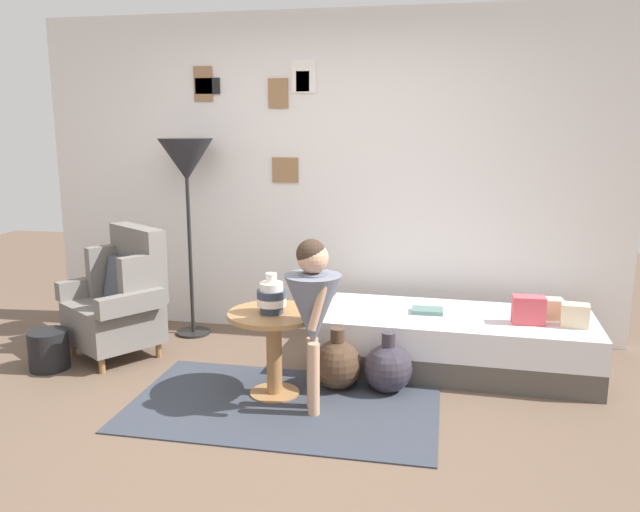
% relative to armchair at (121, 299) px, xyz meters
% --- Properties ---
extents(ground_plane, '(12.00, 12.00, 0.00)m').
position_rel_armchair_xyz_m(ground_plane, '(1.39, -1.05, -0.44)').
color(ground_plane, brown).
extents(gallery_wall, '(4.80, 0.12, 2.60)m').
position_rel_armchair_xyz_m(gallery_wall, '(1.39, 0.90, 0.86)').
color(gallery_wall, silver).
rests_on(gallery_wall, ground).
extents(rug, '(1.91, 1.14, 0.01)m').
position_rel_armchair_xyz_m(rug, '(1.42, -0.64, -0.43)').
color(rug, '#333842').
rests_on(rug, ground).
extents(armchair, '(0.90, 0.85, 0.97)m').
position_rel_armchair_xyz_m(armchair, '(0.00, 0.00, 0.00)').
color(armchair, olive).
rests_on(armchair, ground).
extents(daybed, '(1.93, 0.86, 0.40)m').
position_rel_armchair_xyz_m(daybed, '(2.47, 0.21, -0.24)').
color(daybed, '#4C4742').
rests_on(daybed, ground).
extents(pillow_head, '(0.19, 0.14, 0.16)m').
position_rel_armchair_xyz_m(pillow_head, '(3.24, 0.09, 0.04)').
color(pillow_head, beige).
rests_on(pillow_head, daybed).
extents(pillow_mid, '(0.20, 0.13, 0.15)m').
position_rel_armchair_xyz_m(pillow_mid, '(3.09, 0.23, 0.03)').
color(pillow_mid, beige).
rests_on(pillow_mid, daybed).
extents(pillow_back, '(0.22, 0.13, 0.19)m').
position_rel_armchair_xyz_m(pillow_back, '(2.94, 0.10, 0.06)').
color(pillow_back, '#D64C56').
rests_on(pillow_back, daybed).
extents(side_table, '(0.58, 0.58, 0.56)m').
position_rel_armchair_xyz_m(side_table, '(1.32, -0.49, -0.04)').
color(side_table, '#9E7042').
rests_on(side_table, ground).
extents(vase_striped, '(0.18, 0.18, 0.26)m').
position_rel_armchair_xyz_m(vase_striped, '(1.32, -0.51, 0.22)').
color(vase_striped, '#2D384C').
rests_on(vase_striped, side_table).
extents(floor_lamp, '(0.44, 0.44, 1.61)m').
position_rel_armchair_xyz_m(floor_lamp, '(0.33, 0.56, 0.96)').
color(floor_lamp, black).
rests_on(floor_lamp, ground).
extents(person_child, '(0.34, 0.34, 1.07)m').
position_rel_armchair_xyz_m(person_child, '(1.62, -0.69, 0.24)').
color(person_child, tan).
rests_on(person_child, ground).
extents(book_on_daybed, '(0.22, 0.16, 0.03)m').
position_rel_armchair_xyz_m(book_on_daybed, '(2.27, 0.22, -0.02)').
color(book_on_daybed, slate).
rests_on(book_on_daybed, daybed).
extents(demijohn_near, '(0.33, 0.33, 0.42)m').
position_rel_armchair_xyz_m(demijohn_near, '(1.70, -0.31, -0.27)').
color(demijohn_near, '#473323').
rests_on(demijohn_near, ground).
extents(demijohn_far, '(0.32, 0.32, 0.40)m').
position_rel_armchair_xyz_m(demijohn_far, '(2.04, -0.29, -0.27)').
color(demijohn_far, '#332D38').
rests_on(demijohn_far, ground).
extents(magazine_basket, '(0.28, 0.28, 0.28)m').
position_rel_armchair_xyz_m(magazine_basket, '(-0.38, -0.37, -0.30)').
color(magazine_basket, black).
rests_on(magazine_basket, ground).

